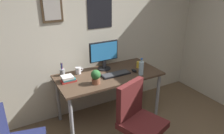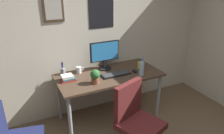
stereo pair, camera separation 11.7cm
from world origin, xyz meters
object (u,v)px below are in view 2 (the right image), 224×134
(keyboard, at_px, (116,74))
(book_stack_left, at_px, (68,78))
(office_chair, at_px, (135,118))
(computer_mouse, at_px, (135,71))
(water_bottle, at_px, (142,68))
(coffee_mug_near, at_px, (79,70))
(coffee_mug_far, at_px, (140,65))
(monitor, at_px, (105,54))
(potted_plant, at_px, (95,76))
(pen_cup, at_px, (63,71))

(keyboard, height_order, book_stack_left, book_stack_left)
(office_chair, height_order, computer_mouse, office_chair)
(computer_mouse, xyz_separation_m, water_bottle, (0.03, -0.14, 0.09))
(coffee_mug_near, bearing_deg, water_bottle, -31.13)
(keyboard, distance_m, coffee_mug_far, 0.46)
(monitor, xyz_separation_m, book_stack_left, (-0.62, -0.15, -0.20))
(office_chair, bearing_deg, water_bottle, 52.23)
(monitor, distance_m, potted_plant, 0.52)
(coffee_mug_near, xyz_separation_m, coffee_mug_far, (0.91, -0.24, -0.00))
(water_bottle, relative_size, potted_plant, 1.29)
(water_bottle, height_order, potted_plant, water_bottle)
(monitor, bearing_deg, office_chair, -94.16)
(keyboard, height_order, potted_plant, potted_plant)
(coffee_mug_far, xyz_separation_m, pen_cup, (-1.13, 0.29, 0.01))
(book_stack_left, bearing_deg, monitor, 13.91)
(coffee_mug_far, bearing_deg, computer_mouse, -148.81)
(pen_cup, bearing_deg, keyboard, -27.49)
(office_chair, bearing_deg, keyboard, 80.64)
(water_bottle, relative_size, coffee_mug_near, 2.14)
(computer_mouse, relative_size, coffee_mug_near, 0.93)
(office_chair, relative_size, coffee_mug_near, 8.06)
(potted_plant, relative_size, book_stack_left, 0.96)
(keyboard, relative_size, coffee_mug_near, 3.65)
(water_bottle, xyz_separation_m, coffee_mug_far, (0.13, 0.23, -0.06))
(potted_plant, bearing_deg, keyboard, 16.77)
(potted_plant, height_order, pen_cup, pen_cup)
(computer_mouse, xyz_separation_m, book_stack_left, (-0.97, 0.16, 0.02))
(monitor, bearing_deg, pen_cup, 173.48)
(office_chair, bearing_deg, potted_plant, 110.98)
(pen_cup, bearing_deg, book_stack_left, -87.46)
(office_chair, bearing_deg, computer_mouse, 59.47)
(computer_mouse, bearing_deg, coffee_mug_far, 31.19)
(keyboard, xyz_separation_m, potted_plant, (-0.37, -0.11, 0.09))
(potted_plant, relative_size, pen_cup, 0.98)
(coffee_mug_far, distance_m, pen_cup, 1.17)
(office_chair, distance_m, pen_cup, 1.26)
(pen_cup, bearing_deg, coffee_mug_near, -12.08)
(pen_cup, bearing_deg, monitor, -6.52)
(potted_plant, bearing_deg, book_stack_left, 142.08)
(coffee_mug_near, distance_m, potted_plant, 0.43)
(monitor, bearing_deg, coffee_mug_far, -23.53)
(computer_mouse, distance_m, coffee_mug_near, 0.83)
(water_bottle, distance_m, pen_cup, 1.13)
(monitor, height_order, keyboard, monitor)
(computer_mouse, height_order, water_bottle, water_bottle)
(computer_mouse, height_order, pen_cup, pen_cup)
(potted_plant, bearing_deg, water_bottle, -4.63)
(water_bottle, distance_m, coffee_mug_near, 0.92)
(monitor, height_order, pen_cup, monitor)
(monitor, xyz_separation_m, coffee_mug_far, (0.50, -0.22, -0.19))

